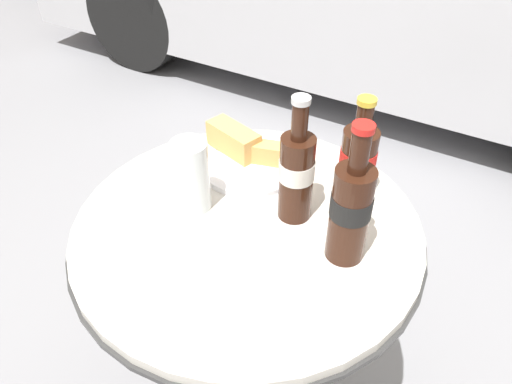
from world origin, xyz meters
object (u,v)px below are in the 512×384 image
object	(u,v)px
cola_bottle_center	(351,209)
cola_bottle_right	(358,159)
drinking_glass	(192,179)
lunch_plate_near	(249,155)
cola_bottle_left	(296,173)
bistro_table	(248,290)

from	to	relation	value
cola_bottle_center	cola_bottle_right	bearing A→B (deg)	106.72
cola_bottle_right	drinking_glass	size ratio (longest dim) A/B	1.48
drinking_glass	lunch_plate_near	size ratio (longest dim) A/B	0.63
cola_bottle_left	drinking_glass	world-z (taller)	cola_bottle_left
cola_bottle_left	drinking_glass	xyz separation A→B (m)	(-0.17, -0.07, -0.03)
lunch_plate_near	cola_bottle_right	bearing A→B (deg)	4.48
cola_bottle_center	lunch_plate_near	bearing A→B (deg)	152.54
drinking_glass	cola_bottle_right	bearing A→B (deg)	37.21
lunch_plate_near	drinking_glass	bearing A→B (deg)	-96.78
bistro_table	drinking_glass	xyz separation A→B (m)	(-0.11, -0.01, 0.25)
drinking_glass	cola_bottle_left	bearing A→B (deg)	22.90
cola_bottle_right	cola_bottle_center	distance (m)	0.17
bistro_table	cola_bottle_center	size ratio (longest dim) A/B	2.89
cola_bottle_center	lunch_plate_near	xyz separation A→B (m)	(-0.27, 0.14, -0.08)
cola_bottle_left	cola_bottle_right	distance (m)	0.13
bistro_table	lunch_plate_near	size ratio (longest dim) A/B	3.33
bistro_table	cola_bottle_center	xyz separation A→B (m)	(0.18, 0.02, 0.29)
bistro_table	cola_bottle_right	xyz separation A→B (m)	(0.13, 0.18, 0.27)
cola_bottle_center	lunch_plate_near	world-z (taller)	cola_bottle_center
cola_bottle_left	cola_bottle_right	size ratio (longest dim) A/B	1.17
cola_bottle_right	drinking_glass	xyz separation A→B (m)	(-0.25, -0.19, -0.02)
bistro_table	drinking_glass	distance (m)	0.28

